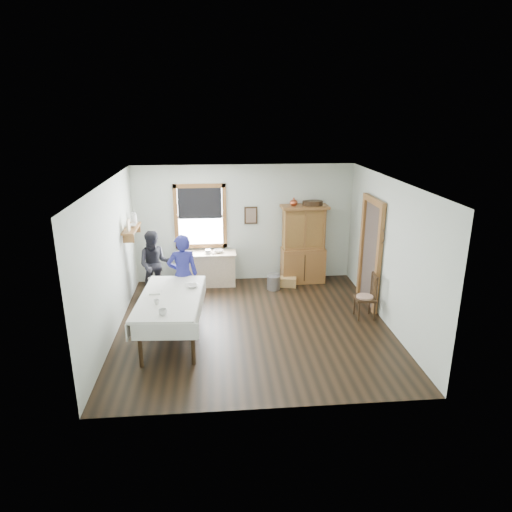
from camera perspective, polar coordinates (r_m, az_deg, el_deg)
name	(u,v)px	position (r m, az deg, el deg)	size (l,w,h in m)	color
room	(253,257)	(8.13, -0.32, -0.14)	(5.01, 5.01, 2.70)	black
window	(200,213)	(10.42, -6.99, 5.38)	(1.18, 0.07, 1.48)	white
doorway	(371,250)	(9.50, 14.17, 0.78)	(0.09, 1.14, 2.22)	#463A32
wall_shelf	(132,227)	(9.68, -15.27, 3.54)	(0.24, 1.00, 0.44)	brown
framed_picture	(251,215)	(10.46, -0.64, 5.10)	(0.30, 0.04, 0.40)	#2F1E10
rug_beater	(383,230)	(8.85, 15.54, 3.18)	(0.27, 0.27, 0.01)	black
work_counter	(207,269)	(10.49, -6.20, -1.59)	(1.35, 0.51, 0.77)	#CCB58D
china_hutch	(303,244)	(10.53, 5.95, 1.46)	(1.06, 0.50, 1.81)	brown
dining_table	(171,318)	(8.15, -10.53, -7.58)	(1.07, 2.03, 0.81)	silver
spindle_chair	(365,296)	(9.03, 13.50, -4.91)	(0.41, 0.41, 0.89)	#2F1E10
pail	(274,282)	(10.26, 2.21, -3.33)	(0.29, 0.29, 0.31)	#9899A0
wicker_basket	(288,282)	(10.46, 4.07, -3.23)	(0.36, 0.25, 0.21)	tan
woman_blue	(183,278)	(8.94, -9.10, -2.74)	(0.55, 0.36, 1.50)	navy
figure_dark	(155,267)	(9.91, -12.51, -1.35)	(0.66, 0.51, 1.35)	black
table_cup_a	(163,312)	(7.28, -11.57, -6.88)	(0.13, 0.13, 0.10)	silver
table_cup_b	(157,302)	(7.68, -12.33, -5.65)	(0.09, 0.09, 0.09)	silver
table_bowl	(192,286)	(8.29, -7.99, -3.70)	(0.23, 0.23, 0.06)	silver
counter_book	(211,253)	(10.33, -5.66, 0.43)	(0.16, 0.22, 0.02)	#725D4C
counter_bowl	(218,251)	(10.34, -4.74, 0.61)	(0.21, 0.21, 0.07)	silver
shelf_bowl	(132,225)	(9.69, -15.27, 3.70)	(0.22, 0.22, 0.05)	silver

